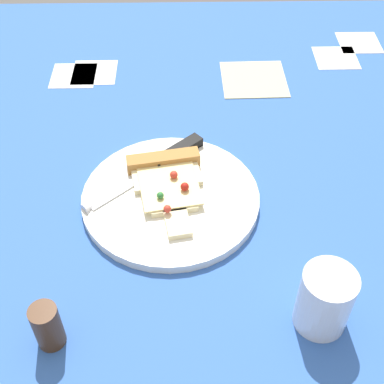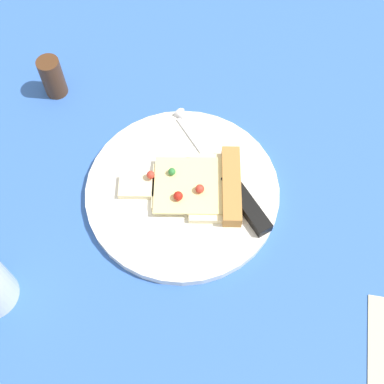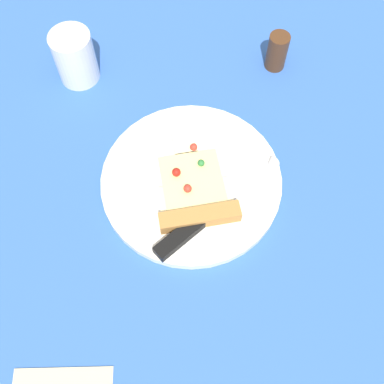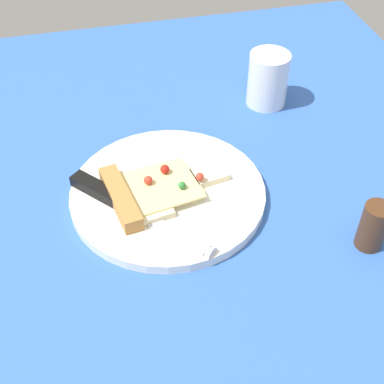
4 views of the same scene
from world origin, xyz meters
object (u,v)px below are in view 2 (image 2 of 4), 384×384
plate (182,191)px  knife (229,180)px  pepper_shaker (52,77)px  pizza_slice (200,187)px

plate → knife: bearing=-159.7°
knife → plate: bearing=159.0°
plate → pepper_shaker: pepper_shaker is taller
plate → knife: 6.90cm
pepper_shaker → knife: bearing=157.5°
pizza_slice → pepper_shaker: 30.28cm
pizza_slice → knife: bearing=-73.6°
plate → pizza_slice: 2.99cm
knife → pepper_shaker: pepper_shaker is taller
plate → pizza_slice: (-2.52, -0.44, 1.56)cm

